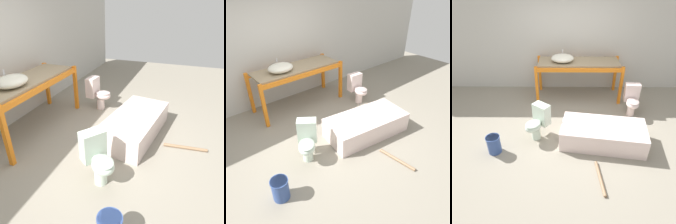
{
  "view_description": "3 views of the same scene",
  "coord_description": "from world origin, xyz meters",
  "views": [
    {
      "loc": [
        -2.67,
        -1.23,
        2.2
      ],
      "look_at": [
        0.13,
        -0.22,
        0.68
      ],
      "focal_mm": 35.0,
      "sensor_mm": 36.0,
      "label": 1
    },
    {
      "loc": [
        -2.06,
        -2.82,
        2.79
      ],
      "look_at": [
        0.14,
        -0.22,
        0.61
      ],
      "focal_mm": 35.0,
      "sensor_mm": 36.0,
      "label": 2
    },
    {
      "loc": [
        -0.05,
        -3.75,
        2.91
      ],
      "look_at": [
        -0.08,
        -0.24,
        0.57
      ],
      "focal_mm": 35.0,
      "sensor_mm": 36.0,
      "label": 3
    }
  ],
  "objects": [
    {
      "name": "ground_plane",
      "position": [
        0.0,
        0.0,
        0.0
      ],
      "size": [
        12.0,
        12.0,
        0.0
      ],
      "primitive_type": "plane",
      "color": "gray"
    },
    {
      "name": "toilet_near",
      "position": [
        -0.6,
        -0.28,
        0.38
      ],
      "size": [
        0.56,
        0.6,
        0.7
      ],
      "rotation": [
        0.0,
        0.0,
        -0.65
      ],
      "color": "silver",
      "rests_on": "ground_plane"
    },
    {
      "name": "loose_pipe",
      "position": [
        0.53,
        -1.37,
        0.03
      ],
      "size": [
        0.12,
        0.7,
        0.05
      ],
      "color": "#8C6B4C",
      "rests_on": "ground_plane"
    },
    {
      "name": "bucket_white",
      "position": [
        -1.37,
        -0.73,
        0.18
      ],
      "size": [
        0.26,
        0.26,
        0.35
      ],
      "color": "#334C8C",
      "rests_on": "ground_plane"
    },
    {
      "name": "sink_basin",
      "position": [
        -0.13,
        1.37,
        1.08
      ],
      "size": [
        0.55,
        0.44,
        0.27
      ],
      "color": "silver",
      "rests_on": "shelving_rack"
    },
    {
      "name": "bathtub_main",
      "position": [
        0.68,
        -0.46,
        0.24
      ],
      "size": [
        1.69,
        0.99,
        0.41
      ],
      "rotation": [
        0.0,
        0.0,
        -0.15
      ],
      "color": "silver",
      "rests_on": "ground_plane"
    },
    {
      "name": "shelving_rack",
      "position": [
        0.27,
        1.43,
        0.84
      ],
      "size": [
        2.12,
        0.81,
        0.98
      ],
      "color": "orange",
      "rests_on": "ground_plane"
    },
    {
      "name": "toilet_far",
      "position": [
        1.48,
        0.61,
        0.38
      ],
      "size": [
        0.35,
        0.55,
        0.7
      ],
      "rotation": [
        0.0,
        0.0,
        -0.08
      ],
      "color": "silver",
      "rests_on": "ground_plane"
    },
    {
      "name": "warehouse_wall_rear",
      "position": [
        0.0,
        2.0,
        1.6
      ],
      "size": [
        10.8,
        0.08,
        3.2
      ],
      "color": "beige",
      "rests_on": "ground_plane"
    }
  ]
}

